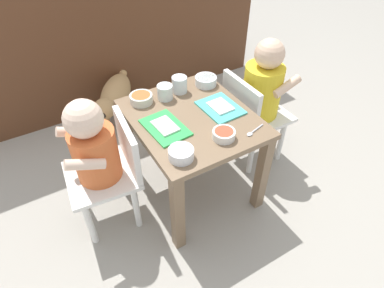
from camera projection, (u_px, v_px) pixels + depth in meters
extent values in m
plane|color=#9E998E|center=(192.00, 186.00, 1.68)|extent=(7.00, 7.00, 0.00)
cube|color=#56331E|center=(107.00, 21.00, 1.99)|extent=(1.96, 0.32, 1.01)
cube|color=#7A6047|center=(192.00, 119.00, 1.38)|extent=(0.49, 0.56, 0.03)
cube|color=#7A6047|center=(178.00, 214.00, 1.29)|extent=(0.04, 0.04, 0.42)
cube|color=#7A6047|center=(262.00, 174.00, 1.45)|extent=(0.04, 0.04, 0.42)
cube|color=#7A6047|center=(129.00, 141.00, 1.61)|extent=(0.04, 0.04, 0.42)
cube|color=#7A6047|center=(202.00, 115.00, 1.78)|extent=(0.04, 0.04, 0.42)
cube|color=white|center=(102.00, 175.00, 1.36)|extent=(0.31, 0.31, 0.02)
cube|color=white|center=(128.00, 145.00, 1.32)|extent=(0.05, 0.27, 0.22)
cylinder|color=#D86633|center=(96.00, 154.00, 1.28)|extent=(0.18, 0.18, 0.22)
sphere|color=beige|center=(83.00, 119.00, 1.16)|extent=(0.14, 0.14, 0.14)
cylinder|color=white|center=(80.00, 189.00, 1.49)|extent=(0.03, 0.03, 0.27)
cylinder|color=white|center=(90.00, 223.00, 1.35)|extent=(0.03, 0.03, 0.27)
cylinder|color=white|center=(123.00, 175.00, 1.55)|extent=(0.03, 0.03, 0.27)
cylinder|color=white|center=(136.00, 206.00, 1.42)|extent=(0.03, 0.03, 0.27)
cylinder|color=beige|center=(75.00, 132.00, 1.29)|extent=(0.15, 0.05, 0.09)
cylinder|color=beige|center=(85.00, 164.00, 1.16)|extent=(0.15, 0.05, 0.09)
cube|color=white|center=(258.00, 114.00, 1.67)|extent=(0.28, 0.28, 0.02)
cube|color=white|center=(240.00, 102.00, 1.54)|extent=(0.03, 0.27, 0.22)
cylinder|color=yellow|center=(262.00, 91.00, 1.58)|extent=(0.18, 0.18, 0.26)
sphere|color=beige|center=(270.00, 54.00, 1.46)|extent=(0.14, 0.14, 0.14)
cylinder|color=white|center=(281.00, 140.00, 1.74)|extent=(0.03, 0.03, 0.27)
cylinder|color=white|center=(257.00, 120.00, 1.87)|extent=(0.03, 0.03, 0.27)
cylinder|color=white|center=(251.00, 153.00, 1.67)|extent=(0.03, 0.03, 0.27)
cylinder|color=white|center=(228.00, 131.00, 1.79)|extent=(0.03, 0.03, 0.27)
cylinder|color=beige|center=(287.00, 86.00, 1.49)|extent=(0.15, 0.04, 0.09)
cylinder|color=beige|center=(258.00, 67.00, 1.62)|extent=(0.15, 0.04, 0.09)
ellipsoid|color=tan|center=(116.00, 94.00, 1.97)|extent=(0.35, 0.40, 0.18)
sphere|color=tan|center=(104.00, 109.00, 1.78)|extent=(0.12, 0.12, 0.12)
sphere|color=black|center=(102.00, 114.00, 1.75)|extent=(0.05, 0.05, 0.05)
torus|color=green|center=(106.00, 107.00, 1.82)|extent=(0.10, 0.08, 0.10)
sphere|color=tan|center=(122.00, 74.00, 2.08)|extent=(0.05, 0.05, 0.05)
cylinder|color=tan|center=(107.00, 122.00, 1.98)|extent=(0.04, 0.04, 0.11)
cylinder|color=tan|center=(122.00, 123.00, 1.98)|extent=(0.04, 0.04, 0.11)
cylinder|color=tan|center=(116.00, 102.00, 2.14)|extent=(0.04, 0.04, 0.11)
cylinder|color=tan|center=(130.00, 103.00, 2.13)|extent=(0.04, 0.04, 0.11)
cube|color=green|center=(165.00, 127.00, 1.31)|extent=(0.15, 0.21, 0.01)
cube|color=white|center=(165.00, 126.00, 1.31)|extent=(0.08, 0.12, 0.01)
cube|color=#4CC6BC|center=(220.00, 108.00, 1.42)|extent=(0.16, 0.19, 0.01)
cube|color=white|center=(220.00, 106.00, 1.41)|extent=(0.09, 0.11, 0.01)
cylinder|color=white|center=(179.00, 84.00, 1.49)|extent=(0.07, 0.07, 0.07)
cylinder|color=silver|center=(180.00, 88.00, 1.51)|extent=(0.06, 0.06, 0.03)
cylinder|color=white|center=(165.00, 92.00, 1.45)|extent=(0.07, 0.07, 0.07)
cylinder|color=silver|center=(165.00, 95.00, 1.47)|extent=(0.06, 0.06, 0.03)
cylinder|color=white|center=(206.00, 81.00, 1.55)|extent=(0.10, 0.10, 0.04)
cylinder|color=#4C8C33|center=(206.00, 78.00, 1.54)|extent=(0.08, 0.08, 0.01)
cylinder|color=white|center=(224.00, 135.00, 1.26)|extent=(0.09, 0.09, 0.03)
cylinder|color=#D84C33|center=(224.00, 132.00, 1.25)|extent=(0.07, 0.07, 0.01)
cylinder|color=silver|center=(141.00, 99.00, 1.44)|extent=(0.10, 0.10, 0.04)
cylinder|color=#B26633|center=(141.00, 96.00, 1.43)|extent=(0.08, 0.08, 0.01)
cylinder|color=white|center=(181.00, 154.00, 1.18)|extent=(0.09, 0.09, 0.04)
cylinder|color=#D84C33|center=(181.00, 150.00, 1.17)|extent=(0.08, 0.08, 0.01)
cylinder|color=silver|center=(257.00, 129.00, 1.31)|extent=(0.07, 0.03, 0.01)
ellipsoid|color=silver|center=(250.00, 134.00, 1.29)|extent=(0.03, 0.03, 0.01)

